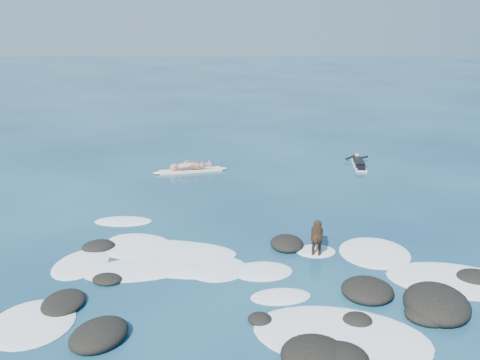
{
  "coord_description": "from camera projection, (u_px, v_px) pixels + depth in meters",
  "views": [
    {
      "loc": [
        -1.23,
        -13.27,
        6.12
      ],
      "look_at": [
        -1.08,
        4.0,
        0.9
      ],
      "focal_mm": 40.0,
      "sensor_mm": 36.0,
      "label": 1
    }
  ],
  "objects": [
    {
      "name": "ground",
      "position": [
        281.0,
        254.0,
        14.48
      ],
      "size": [
        160.0,
        160.0,
        0.0
      ],
      "primitive_type": "plane",
      "color": "#0A2642",
      "rests_on": "ground"
    },
    {
      "name": "reef_rocks",
      "position": [
        349.0,
        309.0,
        11.53
      ],
      "size": [
        14.85,
        6.63,
        0.6
      ],
      "color": "black",
      "rests_on": "ground"
    },
    {
      "name": "breaking_foam",
      "position": [
        236.0,
        275.0,
        13.29
      ],
      "size": [
        12.29,
        8.45,
        0.12
      ],
      "color": "white",
      "rests_on": "ground"
    },
    {
      "name": "standing_surfer_rig",
      "position": [
        190.0,
        155.0,
        22.09
      ],
      "size": [
        3.1,
        1.15,
        1.78
      ],
      "rotation": [
        0.0,
        0.0,
        0.24
      ],
      "color": "#F5E2C4",
      "rests_on": "ground"
    },
    {
      "name": "paddling_surfer_rig",
      "position": [
        359.0,
        163.0,
        23.11
      ],
      "size": [
        1.02,
        2.3,
        0.4
      ],
      "rotation": [
        0.0,
        0.0,
        1.47
      ],
      "color": "silver",
      "rests_on": "ground"
    },
    {
      "name": "dog",
      "position": [
        317.0,
        234.0,
        14.46
      ],
      "size": [
        0.46,
        1.27,
        0.81
      ],
      "rotation": [
        0.0,
        0.0,
        1.4
      ],
      "color": "black",
      "rests_on": "ground"
    }
  ]
}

